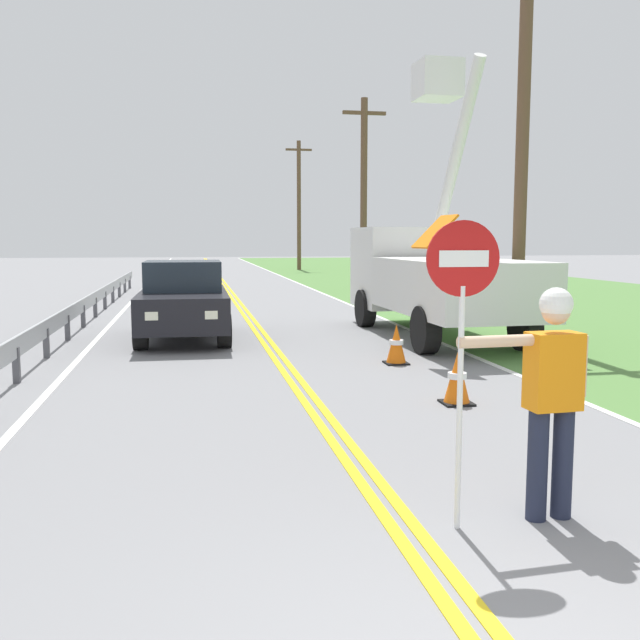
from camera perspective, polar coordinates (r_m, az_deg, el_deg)
grass_verge_right at (r=26.39m, az=19.56°, el=1.49°), size 16.00×110.00×0.01m
centerline_yellow_left at (r=22.92m, az=-6.69°, el=1.11°), size 0.11×110.00×0.01m
centerline_yellow_right at (r=22.93m, az=-6.24°, el=1.12°), size 0.11×110.00×0.01m
edge_line_right at (r=23.44m, az=2.35°, el=1.28°), size 0.12×110.00×0.01m
edge_line_left at (r=22.96m, az=-15.46°, el=0.93°), size 0.12×110.00×0.01m
flagger_worker at (r=5.75m, az=18.23°, el=-5.26°), size 1.09×0.26×1.83m
stop_sign_paddle at (r=5.28m, az=11.41°, el=1.18°), size 0.56×0.04×2.33m
utility_bucket_truck at (r=16.18m, az=8.91°, el=3.85°), size 2.67×6.86×6.00m
oncoming_sedan_nearest at (r=15.57m, az=-10.99°, el=1.49°), size 1.95×4.12×1.70m
utility_pole_near at (r=16.24m, az=16.05°, el=13.83°), size 1.80×0.28×8.24m
utility_pole_mid at (r=29.52m, az=3.56°, el=10.34°), size 1.80×0.28×7.85m
utility_pole_far at (r=49.16m, az=-1.72°, el=9.43°), size 1.80×0.28×8.79m
traffic_cone_lead at (r=9.56m, az=11.03°, el=-4.72°), size 0.40×0.40×0.70m
traffic_cone_mid at (r=12.42m, az=6.19°, el=-2.02°), size 0.40×0.40×0.70m
guardrail_left_shoulder at (r=17.22m, az=-19.18°, el=0.68°), size 0.10×32.00×0.71m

